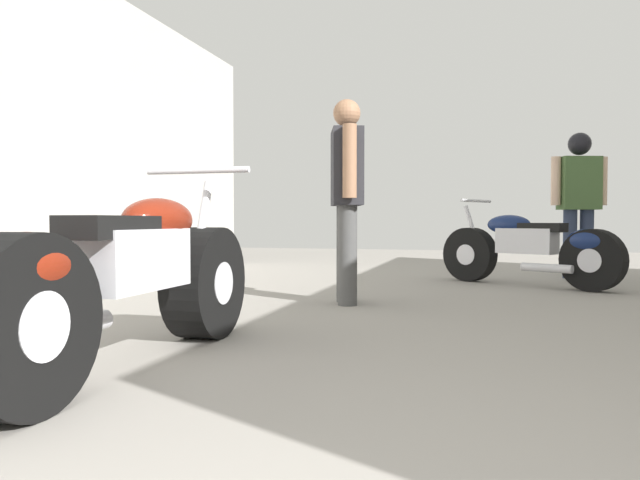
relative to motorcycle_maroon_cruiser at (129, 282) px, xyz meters
The scene contains 6 objects.
ground_plane 2.22m from the motorcycle_maroon_cruiser, 59.32° to the left, with size 18.46×18.46×0.00m, color gray.
garage_partition_left 3.10m from the motorcycle_maroon_cruiser, 139.64° to the left, with size 0.08×8.46×2.97m, color #B7B5AD.
motorcycle_maroon_cruiser is the anchor object (origin of this frame).
motorcycle_black_naked 4.43m from the motorcycle_maroon_cruiser, 63.92° to the left, with size 1.69×1.12×0.88m.
mechanic_in_blue 2.38m from the motorcycle_maroon_cruiser, 78.61° to the left, with size 0.35×0.64×1.60m.
mechanic_with_helmet 5.63m from the motorcycle_maroon_cruiser, 63.12° to the left, with size 0.64×0.35×1.64m.
Camera 1 is at (0.38, -0.31, 0.65)m, focal length 33.47 mm.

